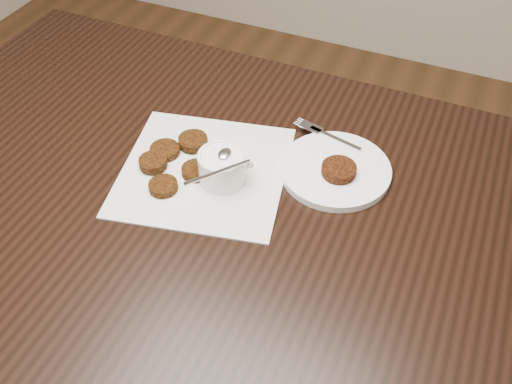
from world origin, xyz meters
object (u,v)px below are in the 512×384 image
plate_with_patty (336,167)px  napkin (204,171)px  sauce_ramekin (221,155)px  table (222,303)px

plate_with_patty → napkin: bearing=-157.1°
sauce_ramekin → plate_with_patty: size_ratio=0.58×
table → sauce_ramekin: 0.45m
table → plate_with_patty: 0.46m
napkin → plate_with_patty: 0.27m
napkin → sauce_ramekin: 0.08m
plate_with_patty → table: bearing=-141.2°
table → sauce_ramekin: (-0.00, 0.05, 0.44)m
table → plate_with_patty: bearing=38.8°
table → sauce_ramekin: bearing=92.9°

